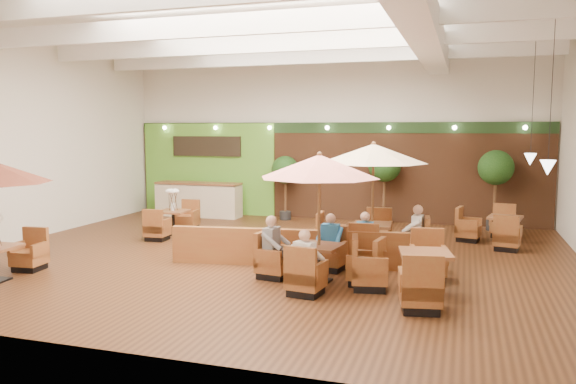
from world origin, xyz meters
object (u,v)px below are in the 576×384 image
at_px(table_1, 319,194).
at_px(table_5, 494,230).
at_px(topiary_0, 285,172).
at_px(diner_4, 415,227).
at_px(service_counter, 199,200).
at_px(table_2, 373,179).
at_px(table_3, 173,218).
at_px(diner_2, 274,241).
at_px(diner_1, 330,236).
at_px(booth_divider, 303,248).
at_px(topiary_2, 496,171).
at_px(diner_3, 365,233).
at_px(table_4, 408,273).
at_px(topiary_1, 385,168).
at_px(diner_0, 306,255).

height_order(table_1, table_5, table_1).
bearing_deg(topiary_0, diner_4, -44.35).
distance_m(service_counter, table_2, 8.06).
distance_m(table_3, diner_2, 5.59).
xyz_separation_m(service_counter, diner_1, (6.05, -5.93, 0.16)).
height_order(diner_2, diner_4, same).
bearing_deg(diner_4, topiary_0, 49.96).
bearing_deg(diner_2, booth_divider, 170.16).
bearing_deg(topiary_2, table_5, -92.42).
distance_m(diner_2, diner_3, 2.23).
height_order(table_1, table_3, table_1).
bearing_deg(topiary_2, diner_4, -113.09).
bearing_deg(table_4, diner_4, 82.00).
bearing_deg(topiary_2, topiary_1, 180.00).
xyz_separation_m(table_3, diner_2, (4.28, -3.59, 0.28)).
height_order(table_4, topiary_1, topiary_1).
bearing_deg(booth_divider, table_2, 40.85).
bearing_deg(diner_3, topiary_1, 84.90).
height_order(service_counter, topiary_1, topiary_1).
bearing_deg(booth_divider, table_1, -68.11).
xyz_separation_m(service_counter, table_5, (9.53, -1.75, -0.24)).
relative_size(table_3, diner_0, 3.13).
xyz_separation_m(topiary_0, diner_3, (3.61, -5.50, -0.84)).
bearing_deg(topiary_0, diner_1, -64.14).
bearing_deg(diner_4, diner_0, 159.22).
height_order(topiary_0, diner_3, topiary_0).
relative_size(table_3, topiary_2, 0.99).
height_order(table_3, diner_3, table_3).
bearing_deg(diner_1, booth_divider, -11.34).
bearing_deg(topiary_2, topiary_0, 180.00).
xyz_separation_m(table_1, table_2, (0.64, 2.56, 0.09)).
bearing_deg(diner_3, diner_2, -144.05).
distance_m(table_1, diner_2, 1.37).
xyz_separation_m(diner_0, diner_4, (1.64, 3.50, 0.02)).
distance_m(booth_divider, diner_4, 2.73).
relative_size(diner_1, diner_4, 0.93).
height_order(table_2, table_4, table_2).
xyz_separation_m(booth_divider, diner_0, (0.63, -2.03, 0.33)).
xyz_separation_m(diner_0, diner_3, (0.64, 2.50, -0.00)).
xyz_separation_m(table_2, table_3, (-5.86, 1.03, -1.36)).
bearing_deg(table_2, diner_1, -116.33).
bearing_deg(service_counter, topiary_1, 1.80).
bearing_deg(table_5, topiary_0, 174.70).
height_order(diner_0, diner_2, diner_2).
height_order(table_3, table_5, table_3).
distance_m(topiary_1, topiary_2, 3.27).
relative_size(service_counter, diner_0, 3.94).
bearing_deg(booth_divider, diner_1, -21.30).
bearing_deg(table_1, diner_2, -172.29).
bearing_deg(diner_1, diner_3, -134.17).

